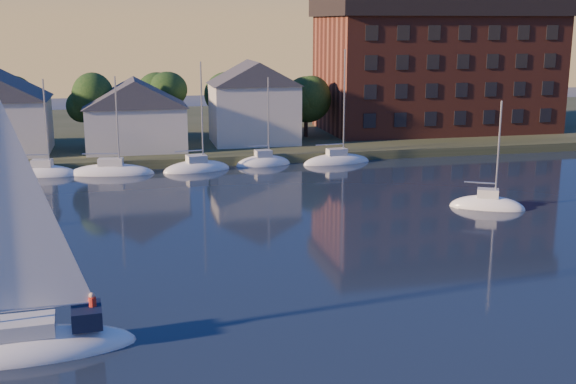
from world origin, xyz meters
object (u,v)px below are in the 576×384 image
object	(u,v)px
clubhouse_centre	(135,114)
clubhouse_east	(254,101)
hero_sailboat	(28,339)
drifting_sailboat_right	(487,207)
condo_block	(436,64)

from	to	relation	value
clubhouse_centre	clubhouse_east	bearing A→B (deg)	8.13
hero_sailboat	drifting_sailboat_right	distance (m)	39.71
clubhouse_east	hero_sailboat	xyz separation A→B (m)	(-20.24, -52.13, -5.35)
clubhouse_centre	condo_block	world-z (taller)	condo_block
condo_block	drifting_sailboat_right	world-z (taller)	condo_block
clubhouse_centre	drifting_sailboat_right	xyz separation A→B (m)	(28.03, -30.09, -5.04)
clubhouse_east	drifting_sailboat_right	xyz separation A→B (m)	(14.03, -32.09, -5.90)
clubhouse_centre	hero_sailboat	xyz separation A→B (m)	(-6.24, -50.13, -4.49)
clubhouse_centre	condo_block	xyz separation A→B (m)	(40.00, 7.95, 4.66)
clubhouse_centre	drifting_sailboat_right	bearing A→B (deg)	-47.03
clubhouse_centre	clubhouse_east	distance (m)	14.17
clubhouse_centre	drifting_sailboat_right	size ratio (longest dim) A/B	1.14
hero_sailboat	drifting_sailboat_right	bearing A→B (deg)	-153.24
drifting_sailboat_right	clubhouse_east	bearing A→B (deg)	142.19
clubhouse_centre	hero_sailboat	size ratio (longest dim) A/B	0.73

